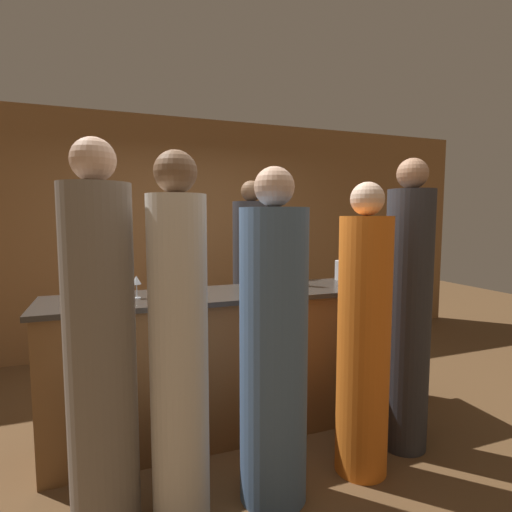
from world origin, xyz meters
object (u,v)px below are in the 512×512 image
at_px(guest_3, 101,351).
at_px(wine_bottle_0, 304,273).
at_px(guest_1, 407,315).
at_px(guest_4, 364,340).
at_px(guest_0, 274,350).
at_px(ice_bucket, 345,270).
at_px(bartender, 251,291).
at_px(wine_bottle_1, 276,273).
at_px(guest_2, 179,350).

relative_size(guest_3, wine_bottle_0, 7.32).
relative_size(guest_1, guest_4, 1.10).
distance_m(guest_0, guest_1, 1.08).
relative_size(guest_3, ice_bucket, 11.06).
height_order(bartender, guest_4, bartender).
height_order(guest_0, ice_bucket, guest_0).
bearing_deg(wine_bottle_1, guest_1, -48.95).
xyz_separation_m(guest_0, wine_bottle_0, (0.62, 0.83, 0.30)).
bearing_deg(guest_0, guest_3, 172.49).
distance_m(guest_2, wine_bottle_0, 1.41).
distance_m(guest_1, ice_bucket, 0.87).
xyz_separation_m(guest_1, guest_3, (-1.97, -0.03, -0.01)).
bearing_deg(wine_bottle_1, bartender, 88.44).
distance_m(guest_2, ice_bucket, 1.91).
relative_size(bartender, wine_bottle_1, 7.35).
bearing_deg(wine_bottle_1, guest_4, -76.27).
xyz_separation_m(bartender, guest_4, (0.20, -1.52, -0.06)).
distance_m(wine_bottle_0, ice_bucket, 0.52).
xyz_separation_m(wine_bottle_0, wine_bottle_1, (-0.21, 0.08, -0.00)).
relative_size(bartender, ice_bucket, 10.80).
height_order(guest_0, wine_bottle_1, guest_0).
relative_size(guest_1, wine_bottle_1, 7.54).
height_order(guest_3, ice_bucket, guest_3).
distance_m(bartender, guest_2, 1.79).
relative_size(guest_3, wine_bottle_1, 7.53).
xyz_separation_m(bartender, wine_bottle_0, (0.19, -0.72, 0.26)).
height_order(bartender, guest_1, guest_1).
bearing_deg(guest_0, guest_1, 8.08).
bearing_deg(wine_bottle_0, ice_bucket, 18.82).
bearing_deg(wine_bottle_1, guest_2, -136.86).
relative_size(guest_0, guest_1, 0.94).
xyz_separation_m(guest_1, wine_bottle_1, (-0.66, 0.75, 0.22)).
bearing_deg(guest_2, guest_0, -3.67).
height_order(bartender, guest_0, bartender).
bearing_deg(ice_bucket, wine_bottle_0, -161.18).
bearing_deg(guest_0, bartender, 74.69).
relative_size(guest_0, guest_3, 0.94).
xyz_separation_m(guest_0, guest_1, (1.06, 0.15, 0.07)).
xyz_separation_m(guest_4, ice_bucket, (0.49, 0.97, 0.29)).
relative_size(wine_bottle_1, ice_bucket, 1.47).
distance_m(guest_3, wine_bottle_1, 1.55).
height_order(guest_3, wine_bottle_1, guest_3).
bearing_deg(guest_0, wine_bottle_1, 65.85).
bearing_deg(guest_2, guest_3, 167.33).
xyz_separation_m(guest_0, guest_4, (0.62, 0.03, -0.02)).
relative_size(guest_4, wine_bottle_1, 6.87).
bearing_deg(wine_bottle_0, wine_bottle_1, 159.23).
xyz_separation_m(guest_1, wine_bottle_0, (-0.45, 0.68, 0.23)).
bearing_deg(bartender, guest_3, 47.01).
xyz_separation_m(guest_2, wine_bottle_1, (0.93, 0.87, 0.24)).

